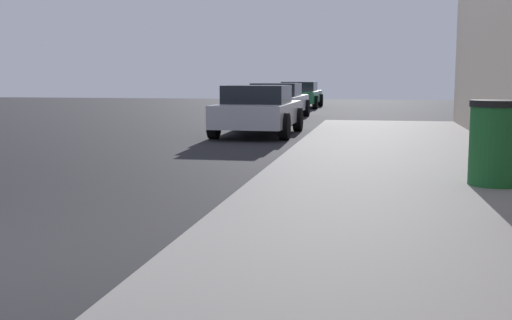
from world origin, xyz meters
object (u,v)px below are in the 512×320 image
object	(u,v)px
car_white	(277,101)
trash_bin	(495,143)
car_silver	(258,110)
car_green	(300,94)

from	to	relation	value
car_white	trash_bin	bearing A→B (deg)	-71.14
trash_bin	car_silver	world-z (taller)	car_silver
trash_bin	car_green	distance (m)	23.74
trash_bin	car_white	world-z (taller)	car_white
car_green	trash_bin	bearing A→B (deg)	-77.36
car_silver	car_green	bearing A→B (deg)	92.91
trash_bin	car_silver	xyz separation A→B (m)	(-4.42, 7.89, -0.03)
car_silver	car_white	bearing A→B (deg)	94.76
car_silver	car_green	distance (m)	15.29
trash_bin	car_green	size ratio (longest dim) A/B	0.23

